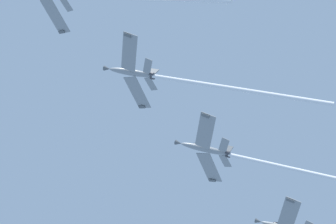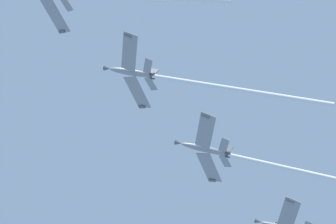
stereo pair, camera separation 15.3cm
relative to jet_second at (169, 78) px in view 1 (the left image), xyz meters
name	(u,v)px [view 1 (the left image)]	position (x,y,z in m)	size (l,w,h in m)	color
jet_second	(169,78)	(0.00, 0.00, 0.00)	(40.53, 29.37, 26.61)	gray
jet_third	(251,159)	(22.02, 6.38, -10.08)	(45.43, 31.88, 28.93)	gray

